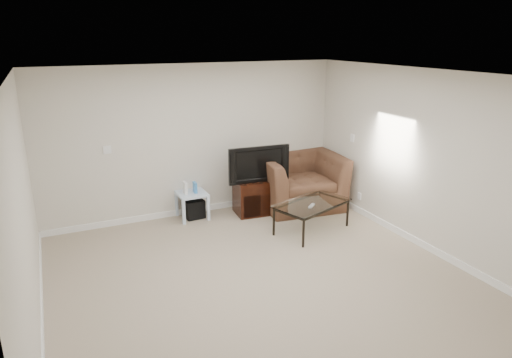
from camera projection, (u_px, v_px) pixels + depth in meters
name	position (u px, v px, depth m)	size (l,w,h in m)	color
floor	(260.00, 278.00, 5.72)	(5.00, 5.00, 0.00)	tan
ceiling	(261.00, 75.00, 4.96)	(5.00, 5.00, 0.00)	white
wall_back	(195.00, 141.00, 7.50)	(5.00, 0.02, 2.50)	silver
wall_left	(23.00, 218.00, 4.34)	(0.02, 5.00, 2.50)	silver
wall_right	(422.00, 160.00, 6.34)	(0.02, 5.00, 2.50)	silver
plate_back	(107.00, 150.00, 6.93)	(0.12, 0.02, 0.12)	white
plate_right_switch	(352.00, 138.00, 7.72)	(0.02, 0.09, 0.13)	white
plate_right_outlet	(359.00, 196.00, 7.75)	(0.02, 0.08, 0.12)	white
tv_stand	(256.00, 196.00, 7.76)	(0.71, 0.49, 0.59)	black
dvd_player	(257.00, 186.00, 7.67)	(0.42, 0.29, 0.06)	black
television	(257.00, 163.00, 7.56)	(0.98, 0.20, 0.60)	black
side_table	(192.00, 205.00, 7.55)	(0.46, 0.46, 0.44)	#D0E5F9
subwoofer	(194.00, 208.00, 7.60)	(0.31, 0.31, 0.31)	black
game_console	(185.00, 188.00, 7.40)	(0.05, 0.15, 0.20)	white
game_case	(195.00, 187.00, 7.47)	(0.05, 0.13, 0.18)	#337FCC
recliner	(300.00, 172.00, 8.00)	(1.42, 0.92, 1.24)	#4D301D
coffee_table	(312.00, 217.00, 7.06)	(1.17, 0.66, 0.46)	black
remote	(312.00, 206.00, 6.84)	(0.18, 0.05, 0.02)	#B2B2B7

